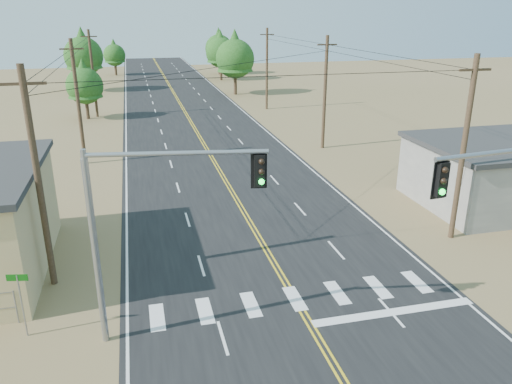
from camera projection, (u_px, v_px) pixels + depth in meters
name	position (u px, v px, depth m)	size (l,w,h in m)	color
road	(214.00, 161.00, 42.08)	(15.00, 200.00, 0.02)	black
utility_pole_left_near	(38.00, 179.00, 21.55)	(1.80, 0.30, 10.00)	#4C3826
utility_pole_left_mid	(78.00, 102.00, 39.79)	(1.80, 0.30, 10.00)	#4C3826
utility_pole_left_far	(93.00, 73.00, 58.04)	(1.80, 0.30, 10.00)	#4C3826
utility_pole_right_near	(464.00, 149.00, 26.28)	(1.80, 0.30, 10.00)	#4C3826
utility_pole_right_mid	(325.00, 92.00, 44.52)	(1.80, 0.30, 10.00)	#4C3826
utility_pole_right_far	(267.00, 68.00, 62.76)	(1.80, 0.30, 10.00)	#4C3826
signal_mast_left	(144.00, 215.00, 17.65)	(6.31, 1.38, 7.62)	gray
street_sign	(20.00, 295.00, 18.92)	(0.79, 0.19, 2.71)	gray
tree_left_near	(84.00, 82.00, 57.18)	(4.17, 4.17, 6.95)	#3F2D1E
tree_left_mid	(83.00, 52.00, 76.49)	(5.87, 5.87, 9.78)	#3F2D1E
tree_left_far	(114.00, 53.00, 96.61)	(4.18, 4.18, 6.96)	#3F2D1E
tree_right_near	(235.00, 55.00, 73.74)	(5.72, 5.72, 9.53)	#3F2D1E
tree_right_mid	(221.00, 49.00, 89.41)	(5.32, 5.32, 8.87)	#3F2D1E
tree_right_far	(219.00, 46.00, 97.73)	(5.38, 5.38, 8.96)	#3F2D1E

